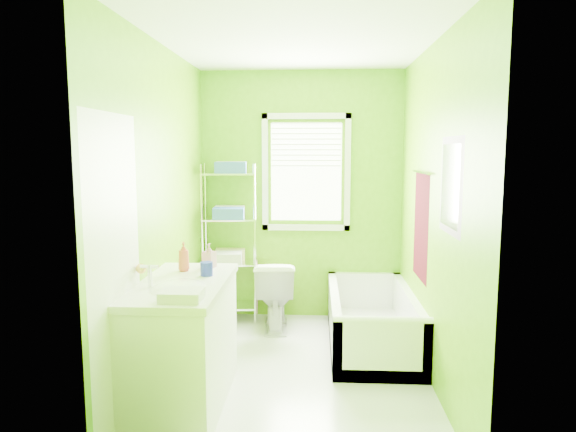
# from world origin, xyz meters

# --- Properties ---
(ground) EXTENTS (2.90, 2.90, 0.00)m
(ground) POSITION_xyz_m (0.00, 0.00, 0.00)
(ground) COLOR silver
(ground) RESTS_ON ground
(room_envelope) EXTENTS (2.14, 2.94, 2.62)m
(room_envelope) POSITION_xyz_m (0.00, 0.00, 1.55)
(room_envelope) COLOR #5B9F07
(room_envelope) RESTS_ON ground
(window) EXTENTS (0.92, 0.05, 1.22)m
(window) POSITION_xyz_m (0.05, 1.42, 1.61)
(window) COLOR white
(window) RESTS_ON ground
(door) EXTENTS (0.09, 0.80, 2.00)m
(door) POSITION_xyz_m (-1.04, -1.00, 1.00)
(door) COLOR white
(door) RESTS_ON ground
(right_wall_decor) EXTENTS (0.04, 1.48, 1.17)m
(right_wall_decor) POSITION_xyz_m (1.04, -0.02, 1.32)
(right_wall_decor) COLOR #450810
(right_wall_decor) RESTS_ON ground
(bathtub) EXTENTS (0.76, 1.62, 0.52)m
(bathtub) POSITION_xyz_m (0.67, 0.61, 0.17)
(bathtub) COLOR white
(bathtub) RESTS_ON ground
(toilet) EXTENTS (0.43, 0.71, 0.70)m
(toilet) POSITION_xyz_m (-0.25, 1.05, 0.35)
(toilet) COLOR white
(toilet) RESTS_ON ground
(vanity) EXTENTS (0.60, 1.18, 1.10)m
(vanity) POSITION_xyz_m (-0.76, -0.56, 0.47)
(vanity) COLOR white
(vanity) RESTS_ON ground
(wire_shelf_unit) EXTENTS (0.59, 0.47, 1.66)m
(wire_shelf_unit) POSITION_xyz_m (-0.72, 1.27, 1.02)
(wire_shelf_unit) COLOR silver
(wire_shelf_unit) RESTS_ON ground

